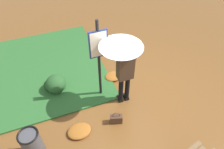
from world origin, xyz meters
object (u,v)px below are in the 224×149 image
handbag (116,119)px  trash_bin (33,145)px  person_with_umbrella (123,56)px  info_sign_post (99,53)px

handbag → trash_bin: 1.94m
person_with_umbrella → trash_bin: bearing=17.6°
person_with_umbrella → trash_bin: person_with_umbrella is taller
info_sign_post → trash_bin: bearing=31.8°
handbag → trash_bin: bearing=4.5°
trash_bin → handbag: bearing=-175.5°
person_with_umbrella → handbag: 1.58m
person_with_umbrella → handbag: person_with_umbrella is taller
person_with_umbrella → trash_bin: size_ratio=2.45×
person_with_umbrella → handbag: (0.37, 0.57, -1.42)m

